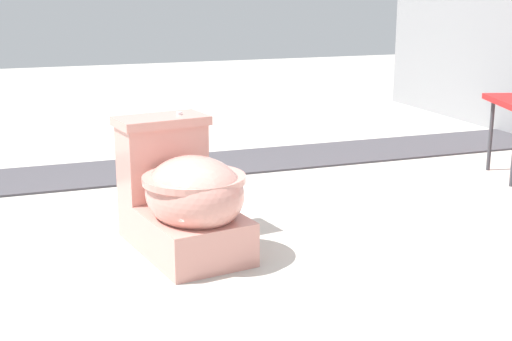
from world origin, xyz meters
TOP-DOWN VIEW (x-y plane):
  - ground_plane at (0.00, 0.00)m, footprint 14.00×14.00m
  - gravel_strip at (-1.27, 0.50)m, footprint 0.56×8.00m
  - toilet at (0.03, 0.08)m, footprint 0.68×0.47m

SIDE VIEW (x-z plane):
  - ground_plane at x=0.00m, z-range 0.00..0.00m
  - gravel_strip at x=-1.27m, z-range 0.00..0.01m
  - toilet at x=0.03m, z-range -0.04..0.48m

